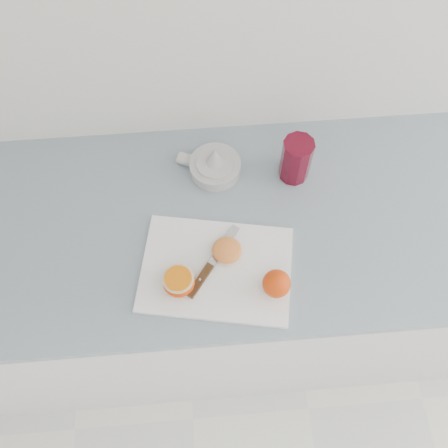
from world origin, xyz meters
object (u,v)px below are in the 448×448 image
half_orange (179,282)px  counter (264,279)px  red_tumbler (296,161)px  cutting_board (216,269)px  citrus_juicer (214,165)px

half_orange → counter: bearing=34.7°
counter → red_tumbler: (0.06, 0.12, 0.51)m
counter → red_tumbler: red_tumbler is taller
counter → half_orange: (-0.26, -0.18, 0.48)m
cutting_board → half_orange: size_ratio=4.76×
counter → citrus_juicer: (-0.15, 0.15, 0.47)m
citrus_juicer → counter: bearing=-45.8°
counter → red_tumbler: bearing=63.2°
cutting_board → red_tumbler: bearing=49.1°
cutting_board → half_orange: 0.10m
counter → cutting_board: cutting_board is taller
red_tumbler → cutting_board: bearing=-130.9°
cutting_board → citrus_juicer: citrus_juicer is taller
counter → half_orange: size_ratio=33.66×
cutting_board → citrus_juicer: (0.02, 0.29, 0.02)m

